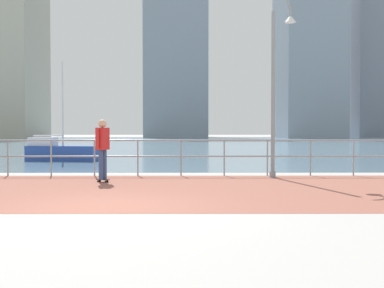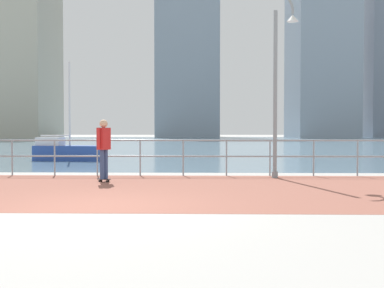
% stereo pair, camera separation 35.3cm
% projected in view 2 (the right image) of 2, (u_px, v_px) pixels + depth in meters
% --- Properties ---
extents(ground, '(220.00, 220.00, 0.00)m').
position_uv_depth(ground, '(184.00, 144.00, 48.41)').
color(ground, '#ADAAA5').
extents(brick_paving, '(28.00, 6.64, 0.01)m').
position_uv_depth(brick_paving, '(122.00, 189.00, 11.16)').
color(brick_paving, '#935647').
rests_on(brick_paving, ground).
extents(harbor_water, '(180.00, 88.00, 0.00)m').
position_uv_depth(harbor_water, '(187.00, 142.00, 59.44)').
color(harbor_water, slate).
rests_on(harbor_water, ground).
extents(waterfront_railing, '(25.25, 0.06, 1.18)m').
position_uv_depth(waterfront_railing, '(140.00, 151.00, 14.45)').
color(waterfront_railing, '#8C99A3').
rests_on(waterfront_railing, ground).
extents(lamppost, '(0.81, 0.37, 5.73)m').
position_uv_depth(lamppost, '(280.00, 75.00, 13.70)').
color(lamppost, gray).
rests_on(lamppost, ground).
extents(skateboarder, '(0.41, 0.53, 1.77)m').
position_uv_depth(skateboarder, '(104.00, 144.00, 12.63)').
color(skateboarder, black).
rests_on(skateboarder, ground).
extents(sailboat_gray, '(3.54, 1.57, 4.80)m').
position_uv_depth(sailboat_gray, '(67.00, 151.00, 21.70)').
color(sailboat_gray, '#284799').
rests_on(sailboat_gray, ground).
extents(tower_brick, '(14.68, 15.12, 36.10)m').
position_uv_depth(tower_brick, '(15.00, 52.00, 89.17)').
color(tower_brick, '#B2AD99').
rests_on(tower_brick, ground).
extents(tower_beige, '(11.66, 16.78, 35.96)m').
position_uv_depth(tower_beige, '(320.00, 54.00, 91.33)').
color(tower_beige, '#8493A3').
rests_on(tower_beige, ground).
extents(tower_concrete, '(13.92, 16.77, 47.49)m').
position_uv_depth(tower_concrete, '(188.00, 37.00, 102.38)').
color(tower_concrete, '#8493A3').
rests_on(tower_concrete, ground).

